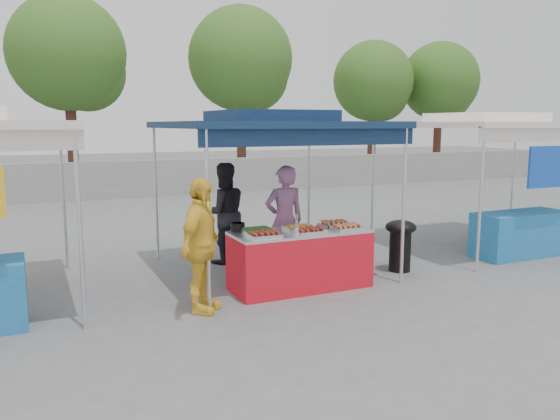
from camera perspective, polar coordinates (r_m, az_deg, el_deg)
name	(u,v)px	position (r m, az deg, el deg)	size (l,w,h in m)	color
ground_plane	(297,286)	(8.12, 1.79, -7.94)	(80.00, 80.00, 0.00)	slate
back_wall	(147,179)	(18.36, -13.76, 3.19)	(40.00, 0.25, 1.20)	gray
main_canopy	(270,124)	(8.64, -1.04, 9.02)	(3.20, 3.20, 2.57)	silver
neighbor_stall_right	(499,165)	(10.99, 21.95, 4.35)	(3.20, 3.20, 2.57)	silver
tree_1	(72,58)	(20.44, -20.90, 14.59)	(3.89, 3.89, 6.68)	#48251B
tree_2	(244,64)	(21.65, -3.81, 15.00)	(3.95, 3.95, 6.80)	#48251B
tree_3	(375,85)	(24.78, 9.92, 12.76)	(3.52, 3.46, 5.95)	#48251B
tree_4	(441,85)	(26.98, 16.50, 12.45)	(3.60, 3.56, 6.11)	#48251B
vendor_table	(300,259)	(7.92, 2.13, -5.19)	(2.00, 0.80, 0.85)	red
food_tray_fl	(265,235)	(7.35, -1.63, -2.62)	(0.42, 0.30, 0.07)	silver
food_tray_fm	(310,231)	(7.62, 3.12, -2.22)	(0.42, 0.30, 0.07)	silver
food_tray_fr	(347,228)	(7.92, 7.02, -1.85)	(0.42, 0.30, 0.07)	silver
food_tray_bl	(257,231)	(7.65, -2.37, -2.17)	(0.42, 0.30, 0.07)	silver
food_tray_bm	(299,227)	(7.90, 2.01, -1.81)	(0.42, 0.30, 0.07)	silver
food_tray_br	(335,224)	(8.18, 5.73, -1.48)	(0.42, 0.30, 0.07)	silver
cooking_pot	(238,227)	(7.80, -4.45, -1.78)	(0.20, 0.20, 0.12)	black
skewer_cup	(297,231)	(7.51, 1.76, -2.23)	(0.08, 0.08, 0.11)	silver
wok_burner	(400,241)	(9.03, 12.46, -3.16)	(0.50, 0.50, 0.84)	black
crate_left	(251,273)	(8.28, -3.02, -6.59)	(0.48, 0.33, 0.29)	#1649B5
crate_right	(306,263)	(8.74, 2.75, -5.61)	(0.55, 0.38, 0.33)	#1649B5
crate_stacked	(306,244)	(8.66, 2.77, -3.56)	(0.52, 0.36, 0.31)	#1649B5
vendor_woman	(284,221)	(8.53, 0.45, -1.12)	(0.63, 0.41, 1.73)	#996191
helper_man	(224,213)	(9.34, -5.91, -0.33)	(0.84, 0.65, 1.72)	black
customer_person	(201,246)	(6.90, -8.26, -3.73)	(1.00, 0.42, 1.71)	yellow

